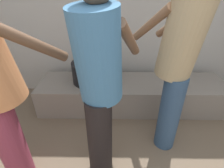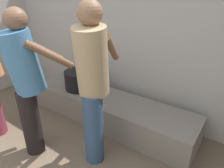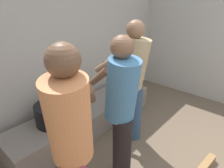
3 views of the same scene
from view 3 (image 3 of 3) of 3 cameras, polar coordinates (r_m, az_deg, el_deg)
name	(u,v)px [view 3 (image 3 of 3)]	position (r m, az deg, el deg)	size (l,w,h in m)	color
block_enclosure_rear	(62,59)	(3.06, -14.57, 7.33)	(4.91, 0.20, 2.03)	#ADA8A0
hearth_ledge	(87,117)	(3.01, -7.34, -9.82)	(2.40, 0.60, 0.37)	slate
cooking_pot_main	(53,113)	(2.60, -17.08, -8.29)	(0.46, 0.46, 0.72)	black
cook_in_blue_shirt	(121,105)	(1.87, 2.77, -6.35)	(0.52, 0.72, 1.57)	black
cook_in_tan_shirt	(134,77)	(2.47, 6.51, 2.19)	(0.57, 0.75, 1.64)	navy
cook_in_orange_shirt	(71,141)	(1.43, -12.05, -16.28)	(0.70, 0.70, 1.62)	#8C3347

